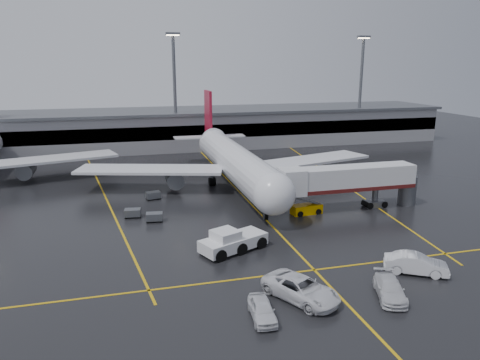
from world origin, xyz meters
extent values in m
plane|color=black|center=(0.00, 0.00, 0.00)|extent=(220.00, 220.00, 0.00)
cube|color=gold|center=(0.00, 0.00, 0.01)|extent=(0.25, 90.00, 0.02)
cube|color=gold|center=(0.00, -22.00, 0.01)|extent=(60.00, 0.25, 0.02)
cube|color=gold|center=(-20.00, 10.00, 0.01)|extent=(9.99, 69.35, 0.02)
cube|color=gold|center=(18.00, 10.00, 0.01)|extent=(7.57, 69.64, 0.02)
cube|color=gray|center=(0.00, 48.00, 4.00)|extent=(120.00, 18.00, 8.00)
cube|color=black|center=(0.00, 39.20, 4.50)|extent=(120.00, 0.40, 3.00)
cube|color=#595B60|center=(0.00, 48.00, 8.30)|extent=(122.00, 19.00, 0.60)
cylinder|color=#595B60|center=(-5.00, 42.00, 12.50)|extent=(0.70, 0.70, 25.00)
cube|color=#595B60|center=(-5.00, 42.00, 25.20)|extent=(3.00, 1.20, 0.50)
cube|color=#FFE5B2|center=(-5.00, 42.00, 24.90)|extent=(2.60, 0.90, 0.20)
cylinder|color=#595B60|center=(40.00, 42.00, 12.50)|extent=(0.70, 0.70, 25.00)
cube|color=#595B60|center=(40.00, 42.00, 25.20)|extent=(3.00, 1.20, 0.50)
cube|color=#FFE5B2|center=(40.00, 42.00, 24.90)|extent=(2.60, 0.90, 0.20)
cylinder|color=silver|center=(0.00, 8.00, 4.20)|extent=(5.20, 36.00, 5.20)
sphere|color=silver|center=(0.00, -10.00, 4.20)|extent=(5.20, 5.20, 5.20)
cone|color=silver|center=(0.00, 29.00, 4.80)|extent=(4.94, 8.00, 4.94)
cube|color=maroon|center=(0.00, 30.00, 9.70)|extent=(0.50, 5.50, 8.50)
cube|color=silver|center=(0.00, 29.00, 5.00)|extent=(14.00, 3.00, 0.25)
cube|color=silver|center=(-13.00, 10.00, 3.40)|extent=(22.80, 11.83, 0.40)
cube|color=silver|center=(13.00, 10.00, 3.40)|extent=(22.80, 11.83, 0.40)
cylinder|color=#595B60|center=(-9.50, 9.00, 2.00)|extent=(2.60, 4.50, 2.60)
cylinder|color=#595B60|center=(9.50, 9.00, 2.00)|extent=(2.60, 4.50, 2.60)
cylinder|color=#595B60|center=(0.00, -7.00, 1.00)|extent=(0.56, 0.56, 2.00)
cylinder|color=#595B60|center=(-3.20, 11.00, 1.00)|extent=(0.56, 0.56, 2.00)
cylinder|color=#595B60|center=(3.20, 11.00, 1.00)|extent=(0.56, 0.56, 2.00)
cylinder|color=black|center=(0.00, -7.00, 0.45)|extent=(0.40, 1.10, 1.10)
cylinder|color=black|center=(-3.20, 11.00, 0.55)|extent=(1.00, 1.40, 1.40)
cylinder|color=black|center=(3.20, 11.00, 0.55)|extent=(1.00, 1.40, 1.40)
cube|color=silver|center=(-29.00, 22.00, 3.40)|extent=(22.80, 11.83, 0.40)
cylinder|color=#595B60|center=(-32.50, 21.00, 2.00)|extent=(2.60, 4.50, 2.60)
cube|color=silver|center=(12.00, -6.00, 4.40)|extent=(18.00, 3.20, 3.00)
cube|color=#501413|center=(12.00, -6.00, 3.10)|extent=(18.00, 3.30, 0.50)
cube|color=silver|center=(3.80, -6.00, 4.40)|extent=(3.00, 3.40, 3.30)
cylinder|color=#595B60|center=(16.00, -6.00, 1.50)|extent=(0.80, 0.80, 3.00)
cube|color=#595B60|center=(16.00, -6.00, 0.45)|extent=(2.60, 1.60, 0.90)
cylinder|color=#595B60|center=(21.00, -6.00, 2.00)|extent=(2.40, 2.40, 4.00)
cylinder|color=black|center=(14.90, -6.00, 0.45)|extent=(0.90, 1.80, 0.90)
cylinder|color=black|center=(17.10, -6.00, 0.45)|extent=(0.90, 1.80, 0.90)
cube|color=silver|center=(-6.30, -15.51, 0.93)|extent=(7.76, 5.54, 1.24)
cube|color=silver|center=(-7.25, -15.93, 1.96)|extent=(3.26, 3.26, 1.03)
cube|color=black|center=(-7.25, -15.93, 1.96)|extent=(2.93, 2.93, 0.93)
cylinder|color=black|center=(-8.76, -16.59, 0.57)|extent=(2.47, 3.37, 1.34)
cylinder|color=black|center=(-6.30, -15.51, 0.57)|extent=(2.47, 3.37, 1.34)
cylinder|color=black|center=(-3.85, -14.43, 0.57)|extent=(2.47, 3.37, 1.34)
cube|color=#DB9700|center=(5.85, -6.26, 0.61)|extent=(4.15, 2.06, 1.22)
cube|color=#595B60|center=(5.85, -6.26, 1.78)|extent=(3.94, 1.38, 1.39)
cylinder|color=black|center=(4.53, -6.39, 0.33)|extent=(0.96, 1.96, 0.78)
cylinder|color=black|center=(7.18, -6.13, 0.33)|extent=(0.96, 1.96, 0.78)
imported|color=silver|center=(-3.36, -26.79, 0.96)|extent=(6.11, 7.55, 1.91)
imported|color=silver|center=(3.99, -28.35, 0.76)|extent=(3.83, 5.66, 1.52)
imported|color=silver|center=(8.87, -25.04, 0.94)|extent=(5.95, 4.63, 1.89)
imported|color=silver|center=(-7.34, -28.71, 0.75)|extent=(2.15, 4.52, 1.49)
cube|color=#595B60|center=(-13.61, -4.24, 0.65)|extent=(2.15, 1.55, 0.90)
cylinder|color=black|center=(-14.47, -4.64, 0.18)|extent=(0.40, 0.20, 0.40)
cylinder|color=black|center=(-12.88, -4.84, 0.18)|extent=(0.40, 0.20, 0.40)
cylinder|color=black|center=(-14.34, -3.64, 0.18)|extent=(0.40, 0.20, 0.40)
cylinder|color=black|center=(-12.75, -3.85, 0.18)|extent=(0.40, 0.20, 0.40)
cube|color=#595B60|center=(-16.16, -1.96, 0.65)|extent=(2.15, 1.55, 0.90)
cylinder|color=black|center=(-17.02, -2.35, 0.18)|extent=(0.40, 0.20, 0.40)
cylinder|color=black|center=(-15.44, -2.56, 0.18)|extent=(0.40, 0.20, 0.40)
cylinder|color=black|center=(-16.89, -1.35, 0.18)|extent=(0.40, 0.20, 0.40)
cylinder|color=black|center=(-15.30, -1.57, 0.18)|extent=(0.40, 0.20, 0.40)
cube|color=#595B60|center=(-13.01, 5.42, 0.65)|extent=(2.20, 1.64, 0.90)
cylinder|color=black|center=(-13.71, 4.78, 0.18)|extent=(0.40, 0.20, 0.40)
cylinder|color=black|center=(-12.13, 5.07, 0.18)|extent=(0.40, 0.20, 0.40)
cylinder|color=black|center=(-13.89, 5.76, 0.18)|extent=(0.40, 0.20, 0.40)
cylinder|color=black|center=(-12.32, 6.06, 0.18)|extent=(0.40, 0.20, 0.40)
camera|label=1|loc=(-16.98, -58.29, 19.04)|focal=33.80mm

